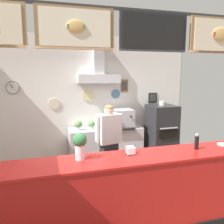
{
  "coord_description": "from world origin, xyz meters",
  "views": [
    {
      "loc": [
        -0.95,
        -3.33,
        2.18
      ],
      "look_at": [
        0.18,
        0.6,
        1.49
      ],
      "focal_mm": 37.49,
      "sensor_mm": 36.0,
      "label": 1
    }
  ],
  "objects_px": {
    "condiment_plate": "(223,144)",
    "shop_worker": "(109,145)",
    "pepper_grinder": "(197,141)",
    "napkin_holder": "(130,151)",
    "potted_sage": "(78,125)",
    "basil_vase": "(80,145)",
    "espresso_machine": "(121,119)",
    "potted_thyme": "(105,124)",
    "pizza_oven": "(161,135)",
    "potted_rosemary": "(91,124)"
  },
  "relations": [
    {
      "from": "potted_sage",
      "to": "basil_vase",
      "type": "height_order",
      "value": "basil_vase"
    },
    {
      "from": "condiment_plate",
      "to": "pepper_grinder",
      "type": "bearing_deg",
      "value": -172.84
    },
    {
      "from": "pizza_oven",
      "to": "potted_sage",
      "type": "relative_size",
      "value": 7.08
    },
    {
      "from": "shop_worker",
      "to": "potted_thyme",
      "type": "distance_m",
      "value": 1.18
    },
    {
      "from": "shop_worker",
      "to": "pizza_oven",
      "type": "bearing_deg",
      "value": -162.58
    },
    {
      "from": "pizza_oven",
      "to": "shop_worker",
      "type": "distance_m",
      "value": 1.79
    },
    {
      "from": "shop_worker",
      "to": "condiment_plate",
      "type": "bearing_deg",
      "value": 132.92
    },
    {
      "from": "basil_vase",
      "to": "pepper_grinder",
      "type": "height_order",
      "value": "basil_vase"
    },
    {
      "from": "pepper_grinder",
      "to": "basil_vase",
      "type": "bearing_deg",
      "value": 178.12
    },
    {
      "from": "pizza_oven",
      "to": "napkin_holder",
      "type": "relative_size",
      "value": 11.21
    },
    {
      "from": "pizza_oven",
      "to": "pepper_grinder",
      "type": "xyz_separation_m",
      "value": [
        -0.51,
        -2.03,
        0.46
      ]
    },
    {
      "from": "espresso_machine",
      "to": "potted_sage",
      "type": "xyz_separation_m",
      "value": [
        -1.0,
        -0.0,
        -0.09
      ]
    },
    {
      "from": "basil_vase",
      "to": "espresso_machine",
      "type": "bearing_deg",
      "value": 60.05
    },
    {
      "from": "espresso_machine",
      "to": "napkin_holder",
      "type": "relative_size",
      "value": 4.12
    },
    {
      "from": "potted_rosemary",
      "to": "pizza_oven",
      "type": "bearing_deg",
      "value": -8.98
    },
    {
      "from": "potted_thyme",
      "to": "pizza_oven",
      "type": "bearing_deg",
      "value": -10.93
    },
    {
      "from": "potted_thyme",
      "to": "shop_worker",
      "type": "bearing_deg",
      "value": -100.97
    },
    {
      "from": "shop_worker",
      "to": "pepper_grinder",
      "type": "xyz_separation_m",
      "value": [
        1.03,
        -1.14,
        0.32
      ]
    },
    {
      "from": "potted_thyme",
      "to": "condiment_plate",
      "type": "relative_size",
      "value": 1.03
    },
    {
      "from": "pizza_oven",
      "to": "napkin_holder",
      "type": "height_order",
      "value": "pizza_oven"
    },
    {
      "from": "potted_sage",
      "to": "condiment_plate",
      "type": "bearing_deg",
      "value": -48.11
    },
    {
      "from": "espresso_machine",
      "to": "condiment_plate",
      "type": "relative_size",
      "value": 3.06
    },
    {
      "from": "basil_vase",
      "to": "condiment_plate",
      "type": "distance_m",
      "value": 2.26
    },
    {
      "from": "espresso_machine",
      "to": "basil_vase",
      "type": "bearing_deg",
      "value": -119.95
    },
    {
      "from": "napkin_holder",
      "to": "potted_thyme",
      "type": "bearing_deg",
      "value": 84.75
    },
    {
      "from": "espresso_machine",
      "to": "potted_thyme",
      "type": "distance_m",
      "value": 0.39
    },
    {
      "from": "shop_worker",
      "to": "napkin_holder",
      "type": "distance_m",
      "value": 1.09
    },
    {
      "from": "napkin_holder",
      "to": "espresso_machine",
      "type": "bearing_deg",
      "value": 75.38
    },
    {
      "from": "condiment_plate",
      "to": "shop_worker",
      "type": "bearing_deg",
      "value": 145.77
    },
    {
      "from": "shop_worker",
      "to": "potted_rosemary",
      "type": "relative_size",
      "value": 8.19
    },
    {
      "from": "pizza_oven",
      "to": "shop_worker",
      "type": "relative_size",
      "value": 0.95
    },
    {
      "from": "potted_rosemary",
      "to": "basil_vase",
      "type": "distance_m",
      "value": 2.32
    },
    {
      "from": "potted_rosemary",
      "to": "potted_sage",
      "type": "bearing_deg",
      "value": -175.57
    },
    {
      "from": "shop_worker",
      "to": "potted_sage",
      "type": "xyz_separation_m",
      "value": [
        -0.4,
        1.13,
        0.17
      ]
    },
    {
      "from": "pizza_oven",
      "to": "potted_sage",
      "type": "bearing_deg",
      "value": 173.1
    },
    {
      "from": "potted_thyme",
      "to": "condiment_plate",
      "type": "height_order",
      "value": "potted_thyme"
    },
    {
      "from": "espresso_machine",
      "to": "napkin_holder",
      "type": "distance_m",
      "value": 2.28
    },
    {
      "from": "condiment_plate",
      "to": "napkin_holder",
      "type": "height_order",
      "value": "napkin_holder"
    },
    {
      "from": "pizza_oven",
      "to": "potted_thyme",
      "type": "distance_m",
      "value": 1.37
    },
    {
      "from": "shop_worker",
      "to": "potted_sage",
      "type": "height_order",
      "value": "shop_worker"
    },
    {
      "from": "espresso_machine",
      "to": "potted_rosemary",
      "type": "relative_size",
      "value": 2.85
    },
    {
      "from": "basil_vase",
      "to": "shop_worker",
      "type": "bearing_deg",
      "value": 57.67
    },
    {
      "from": "condiment_plate",
      "to": "potted_rosemary",
      "type": "bearing_deg",
      "value": 126.89
    },
    {
      "from": "potted_rosemary",
      "to": "potted_thyme",
      "type": "bearing_deg",
      "value": -0.88
    },
    {
      "from": "condiment_plate",
      "to": "napkin_holder",
      "type": "bearing_deg",
      "value": 179.84
    },
    {
      "from": "pizza_oven",
      "to": "condiment_plate",
      "type": "bearing_deg",
      "value": -89.06
    },
    {
      "from": "shop_worker",
      "to": "potted_sage",
      "type": "relative_size",
      "value": 7.46
    },
    {
      "from": "pepper_grinder",
      "to": "condiment_plate",
      "type": "height_order",
      "value": "pepper_grinder"
    },
    {
      "from": "pepper_grinder",
      "to": "napkin_holder",
      "type": "xyz_separation_m",
      "value": [
        -1.01,
        0.07,
        -0.07
      ]
    },
    {
      "from": "basil_vase",
      "to": "condiment_plate",
      "type": "relative_size",
      "value": 1.94
    }
  ]
}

